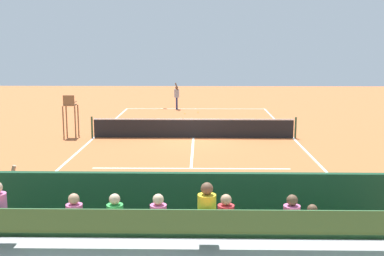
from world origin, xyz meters
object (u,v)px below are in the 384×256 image
object	(u,v)px
umpire_chair	(70,111)
tennis_ball_far	(185,113)
bleacher_stand	(181,246)
line_judge	(10,206)
tennis_ball_near	(198,112)
equipment_bag	(187,243)
tennis_player	(177,95)
tennis_net	(193,128)
tennis_racket	(162,109)
courtside_bench	(279,226)

from	to	relation	value
umpire_chair	tennis_ball_far	world-z (taller)	umpire_chair
tennis_ball_far	bleacher_stand	bearing A→B (deg)	91.65
line_judge	tennis_ball_near	bearing A→B (deg)	-100.47
umpire_chair	equipment_bag	bearing A→B (deg)	114.83
equipment_bag	tennis_player	bearing A→B (deg)	-86.65
bleacher_stand	umpire_chair	bearing A→B (deg)	-68.23
tennis_player	line_judge	size ratio (longest dim) A/B	1.00
bleacher_stand	tennis_ball_near	size ratio (longest dim) A/B	137.27
bleacher_stand	line_judge	size ratio (longest dim) A/B	4.70
tennis_ball_far	line_judge	size ratio (longest dim) A/B	0.03
tennis_net	bleacher_stand	bearing A→B (deg)	89.97
umpire_chair	tennis_ball_near	world-z (taller)	umpire_chair
bleacher_stand	line_judge	distance (m)	4.45
tennis_racket	line_judge	size ratio (longest dim) A/B	0.30
tennis_ball_near	tennis_ball_far	world-z (taller)	same
umpire_chair	equipment_bag	xyz separation A→B (m)	(-6.25, 13.52, -1.13)
tennis_player	line_judge	xyz separation A→B (m)	(2.61, 24.11, 0.00)
bleacher_stand	courtside_bench	size ratio (longest dim) A/B	5.03
tennis_net	tennis_player	bearing A→B (deg)	-82.80
tennis_ball_near	tennis_ball_far	size ratio (longest dim) A/B	1.00
equipment_bag	tennis_net	bearing A→B (deg)	-89.77
tennis_racket	line_judge	bearing A→B (deg)	86.41
tennis_ball_far	tennis_ball_near	bearing A→B (deg)	-139.30
bleacher_stand	umpire_chair	world-z (taller)	bleacher_stand
bleacher_stand	tennis_ball_far	world-z (taller)	bleacher_stand
tennis_net	bleacher_stand	distance (m)	15.40
umpire_chair	line_judge	bearing A→B (deg)	99.41
courtside_bench	tennis_ball_near	size ratio (longest dim) A/B	27.27
umpire_chair	tennis_racket	world-z (taller)	umpire_chair
tennis_ball_near	courtside_bench	bearing A→B (deg)	95.03
tennis_net	tennis_ball_near	size ratio (longest dim) A/B	156.06
tennis_net	tennis_player	xyz separation A→B (m)	(1.36, -10.76, 0.51)
tennis_ball_far	line_judge	distance (m)	21.98
courtside_bench	tennis_racket	distance (m)	24.66
tennis_ball_far	line_judge	bearing A→B (deg)	81.42
umpire_chair	tennis_player	bearing A→B (deg)	-114.45
line_judge	umpire_chair	bearing A→B (deg)	-80.59
umpire_chair	courtside_bench	world-z (taller)	umpire_chair
tennis_net	line_judge	world-z (taller)	line_judge
umpire_chair	line_judge	xyz separation A→B (m)	(-2.23, 13.47, -0.30)
tennis_net	tennis_player	distance (m)	10.86
bleacher_stand	tennis_racket	size ratio (longest dim) A/B	15.46
equipment_bag	tennis_ball_near	distance (m)	22.52
umpire_chair	equipment_bag	distance (m)	14.94
bleacher_stand	umpire_chair	size ratio (longest dim) A/B	4.23
bleacher_stand	courtside_bench	distance (m)	3.06
courtside_bench	equipment_bag	world-z (taller)	courtside_bench
courtside_bench	equipment_bag	distance (m)	2.14
bleacher_stand	equipment_bag	size ratio (longest dim) A/B	10.07
equipment_bag	tennis_ball_far	distance (m)	21.77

